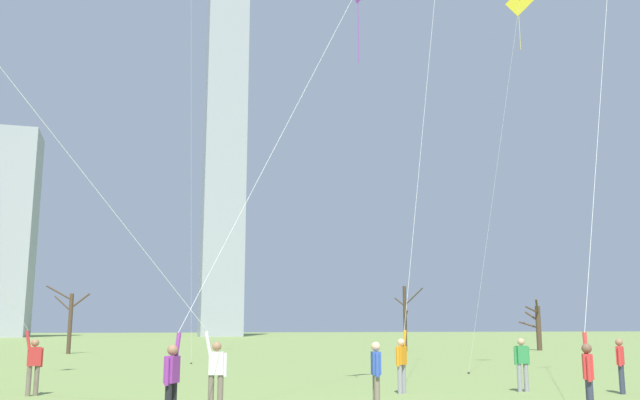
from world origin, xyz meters
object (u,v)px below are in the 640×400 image
object	(u,v)px
distant_kite_high_overhead_yellow	(517,23)
bare_tree_leftmost	(405,317)
kite_flyer_foreground_left_purple	(237,242)
bystander_watching_nearby	(621,363)
kite_flyer_foreground_right_green	(141,271)
bystander_far_off_by_trees	(376,372)
bystander_strolling_midfield	(522,362)
kite_flyer_midfield_left_red	(410,273)
bare_tree_center	(537,325)
kite_flyer_midfield_right_orange	(594,264)
bare_tree_rightmost	(70,319)

from	to	relation	value
distant_kite_high_overhead_yellow	bare_tree_leftmost	world-z (taller)	distant_kite_high_overhead_yellow
kite_flyer_foreground_left_purple	bystander_watching_nearby	world-z (taller)	kite_flyer_foreground_left_purple
kite_flyer_foreground_right_green	distant_kite_high_overhead_yellow	size ratio (longest dim) A/B	0.88
bystander_far_off_by_trees	bare_tree_leftmost	world-z (taller)	bare_tree_leftmost
bystander_strolling_midfield	distant_kite_high_overhead_yellow	xyz separation A→B (m)	(5.07, 7.21, 15.02)
bystander_far_off_by_trees	kite_flyer_midfield_left_red	bearing A→B (deg)	58.44
distant_kite_high_overhead_yellow	bare_tree_leftmost	xyz separation A→B (m)	(4.77, 25.67, -13.21)
bystander_strolling_midfield	bare_tree_center	bearing A→B (deg)	56.34
kite_flyer_foreground_left_purple	kite_flyer_midfield_right_orange	size ratio (longest dim) A/B	0.79
bare_tree_rightmost	bystander_watching_nearby	bearing A→B (deg)	-63.18
kite_flyer_foreground_left_purple	distant_kite_high_overhead_yellow	xyz separation A→B (m)	(14.54, 10.65, 12.00)
bystander_far_off_by_trees	kite_flyer_midfield_right_orange	bearing A→B (deg)	-17.38
bystander_far_off_by_trees	bare_tree_leftmost	size ratio (longest dim) A/B	0.31
kite_flyer_midfield_right_orange	kite_flyer_midfield_left_red	bearing A→B (deg)	108.04
kite_flyer_foreground_left_purple	kite_flyer_midfield_left_red	size ratio (longest dim) A/B	0.65
kite_flyer_midfield_right_orange	bare_tree_leftmost	xyz separation A→B (m)	(10.83, 37.93, -0.76)
bystander_far_off_by_trees	bystander_watching_nearby	bearing A→B (deg)	13.79
kite_flyer_midfield_left_red	kite_flyer_midfield_right_orange	xyz separation A→B (m)	(2.10, -6.45, -0.19)
bystander_watching_nearby	kite_flyer_foreground_right_green	bearing A→B (deg)	-174.52
bystander_watching_nearby	bystander_far_off_by_trees	bearing A→B (deg)	-166.21
kite_flyer_midfield_left_red	bystander_strolling_midfield	xyz separation A→B (m)	(3.09, -1.40, -2.77)
kite_flyer_foreground_left_purple	bare_tree_leftmost	size ratio (longest dim) A/B	2.64
kite_flyer_midfield_left_red	bare_tree_rightmost	distance (m)	35.65
bare_tree_leftmost	bare_tree_rightmost	distance (m)	25.63
kite_flyer_foreground_right_green	kite_flyer_midfield_right_orange	size ratio (longest dim) A/B	0.90
bystander_strolling_midfield	bare_tree_rightmost	size ratio (longest dim) A/B	0.33
bystander_strolling_midfield	bare_tree_leftmost	xyz separation A→B (m)	(9.84, 32.88, 1.81)
kite_flyer_midfield_left_red	bare_tree_leftmost	world-z (taller)	kite_flyer_midfield_left_red
kite_flyer_midfield_right_orange	bare_tree_rightmost	bearing A→B (deg)	110.34
kite_flyer_midfield_left_red	bare_tree_rightmost	size ratio (longest dim) A/B	4.28
bare_tree_rightmost	bare_tree_leftmost	bearing A→B (deg)	-4.09
kite_flyer_midfield_left_red	bystander_watching_nearby	distance (m)	6.83
distant_kite_high_overhead_yellow	bare_tree_leftmost	bearing A→B (deg)	79.47
kite_flyer_foreground_right_green	bystander_watching_nearby	distance (m)	14.38
bystander_watching_nearby	bystander_far_off_by_trees	size ratio (longest dim) A/B	1.00
bystander_watching_nearby	bystander_far_off_by_trees	world-z (taller)	same
bare_tree_leftmost	bare_tree_center	world-z (taller)	bare_tree_leftmost
kite_flyer_foreground_left_purple	bare_tree_center	distance (m)	46.71
bystander_strolling_midfield	kite_flyer_midfield_right_orange	bearing A→B (deg)	-101.04
kite_flyer_foreground_left_purple	kite_flyer_midfield_right_orange	distance (m)	8.65
kite_flyer_midfield_right_orange	bystander_far_off_by_trees	size ratio (longest dim) A/B	10.60
bare_tree_rightmost	kite_flyer_midfield_left_red	bearing A→B (deg)	-69.22
bystander_watching_nearby	kite_flyer_midfield_right_orange	bearing A→B (deg)	-133.39
kite_flyer_midfield_left_red	bare_tree_rightmost	bearing A→B (deg)	110.78
kite_flyer_midfield_right_orange	distant_kite_high_overhead_yellow	distance (m)	18.49
kite_flyer_foreground_left_purple	kite_flyer_midfield_right_orange	world-z (taller)	kite_flyer_midfield_right_orange
kite_flyer_foreground_left_purple	kite_flyer_midfield_right_orange	bearing A→B (deg)	-10.73
bystander_watching_nearby	bystander_strolling_midfield	xyz separation A→B (m)	(-2.51, 1.35, 0.00)
bare_tree_center	bare_tree_rightmost	xyz separation A→B (m)	(-36.88, 2.93, 0.42)
bare_tree_leftmost	kite_flyer_foreground_left_purple	bearing A→B (deg)	-118.00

